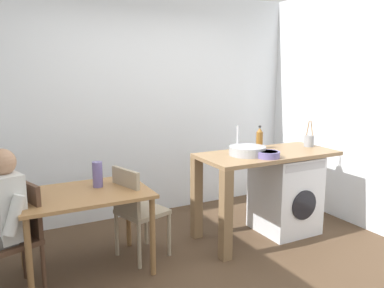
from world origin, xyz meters
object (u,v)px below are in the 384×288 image
object	(u,v)px
bottle_tall_green	(259,138)
mixing_bowl	(268,154)
dining_table	(84,203)
washing_machine	(285,193)
vase	(98,174)
utensil_crock	(309,140)
chair_opposite	(136,208)
chair_person_seat	(18,232)

from	to	relation	value
bottle_tall_green	mixing_bowl	size ratio (longest dim) A/B	1.11
dining_table	washing_machine	size ratio (longest dim) A/B	1.28
vase	bottle_tall_green	bearing A→B (deg)	0.78
mixing_bowl	utensil_crock	distance (m)	0.82
mixing_bowl	vase	world-z (taller)	mixing_bowl
chair_opposite	utensil_crock	size ratio (longest dim) A/B	3.00
chair_opposite	vase	bearing A→B (deg)	-119.21
dining_table	bottle_tall_green	distance (m)	2.02
dining_table	bottle_tall_green	xyz separation A→B (m)	(1.97, 0.12, 0.39)
chair_opposite	utensil_crock	distance (m)	2.13
dining_table	vase	distance (m)	0.28
dining_table	chair_person_seat	xyz separation A→B (m)	(-0.55, -0.08, -0.14)
bottle_tall_green	vase	world-z (taller)	bottle_tall_green
dining_table	chair_opposite	size ratio (longest dim) A/B	1.22
chair_person_seat	mixing_bowl	bearing A→B (deg)	-113.63
washing_machine	chair_opposite	bearing A→B (deg)	175.81
utensil_crock	chair_opposite	bearing A→B (deg)	178.00
chair_opposite	utensil_crock	bearing A→B (deg)	71.08
bottle_tall_green	mixing_bowl	xyz separation A→B (m)	(-0.21, -0.42, -0.08)
utensil_crock	mixing_bowl	bearing A→B (deg)	-162.27
utensil_crock	chair_person_seat	bearing A→B (deg)	-179.39
dining_table	chair_opposite	distance (m)	0.50
chair_person_seat	utensil_crock	distance (m)	3.13
chair_person_seat	utensil_crock	world-z (taller)	utensil_crock
dining_table	mixing_bowl	world-z (taller)	mixing_bowl
chair_person_seat	mixing_bowl	world-z (taller)	mixing_bowl
vase	utensil_crock	bearing A→B (deg)	-3.44
utensil_crock	vase	xyz separation A→B (m)	(-2.40, 0.14, -0.13)
chair_opposite	mixing_bowl	distance (m)	1.40
dining_table	mixing_bowl	xyz separation A→B (m)	(1.77, -0.29, 0.31)
chair_opposite	washing_machine	xyz separation A→B (m)	(1.70, -0.12, -0.08)
chair_opposite	utensil_crock	world-z (taller)	utensil_crock
chair_person_seat	mixing_bowl	xyz separation A→B (m)	(2.32, -0.22, 0.45)
mixing_bowl	chair_person_seat	bearing A→B (deg)	174.64
chair_person_seat	washing_machine	xyz separation A→B (m)	(2.73, -0.02, -0.08)
mixing_bowl	washing_machine	bearing A→B (deg)	25.52
chair_opposite	mixing_bowl	bearing A→B (deg)	59.02
washing_machine	vase	xyz separation A→B (m)	(-2.03, 0.20, 0.43)
chair_person_seat	chair_opposite	bearing A→B (deg)	-102.44
chair_opposite	bottle_tall_green	world-z (taller)	bottle_tall_green
chair_opposite	bottle_tall_green	xyz separation A→B (m)	(1.49, 0.10, 0.53)
chair_opposite	bottle_tall_green	size ratio (longest dim) A/B	3.50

